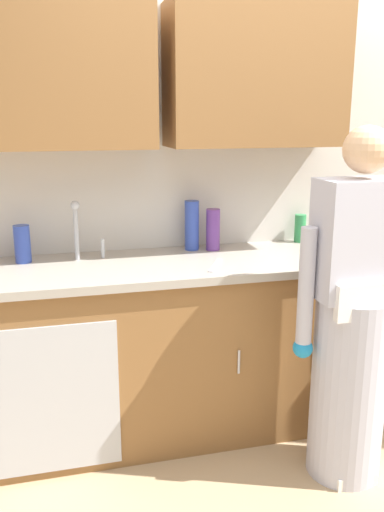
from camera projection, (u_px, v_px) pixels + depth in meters
name	position (u px, v px, depth m)	size (l,w,h in m)	color
ground_plane	(320.00, 493.00, 2.44)	(9.00, 9.00, 0.00)	tan
kitchen_wall_with_uppers	(229.00, 149.00, 2.97)	(4.80, 0.44, 2.70)	beige
counter_cabinet	(168.00, 351.00, 2.85)	(1.90, 0.62, 0.90)	brown
countertop	(168.00, 265.00, 2.73)	(1.96, 0.66, 0.04)	#A8A093
sink	(87.00, 269.00, 2.64)	(0.50, 0.36, 0.35)	#B7BABF
person_at_sink	(352.00, 336.00, 2.43)	(0.55, 0.34, 1.62)	white
bottle_dish_liquid	(213.00, 230.00, 2.93)	(0.08, 0.08, 0.23)	#66388C
bottle_soap	(300.00, 228.00, 3.13)	(0.07, 0.07, 0.16)	#2D8C4C
bottle_water_tall	(22.00, 244.00, 2.69)	(0.08, 0.08, 0.19)	#334CB2
bottle_water_short	(192.00, 225.00, 2.94)	(0.08, 0.08, 0.27)	#334CB2
knife_on_counter	(215.00, 265.00, 2.64)	(0.24, 0.02, 0.01)	silver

